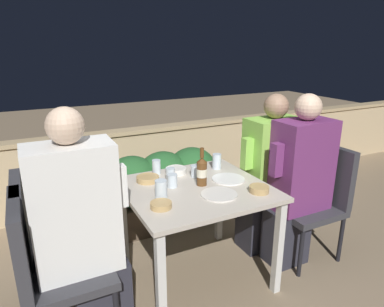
{
  "coord_description": "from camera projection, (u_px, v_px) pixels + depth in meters",
  "views": [
    {
      "loc": [
        -0.98,
        -1.89,
        1.63
      ],
      "look_at": [
        0.0,
        0.06,
        0.93
      ],
      "focal_mm": 32.0,
      "sensor_mm": 36.0,
      "label": 1
    }
  ],
  "objects": [
    {
      "name": "ground_plane",
      "position": [
        196.0,
        276.0,
        2.52
      ],
      "size": [
        16.0,
        16.0,
        0.0
      ],
      "primitive_type": "plane",
      "color": "#847056"
    },
    {
      "name": "parapet_wall",
      "position": [
        133.0,
        165.0,
        3.67
      ],
      "size": [
        9.0,
        0.18,
        0.79
      ],
      "color": "tan",
      "rests_on": "ground_plane"
    },
    {
      "name": "dining_table",
      "position": [
        196.0,
        200.0,
        2.34
      ],
      "size": [
        0.94,
        0.86,
        0.71
      ],
      "color": "#BCB2A3",
      "rests_on": "ground_plane"
    },
    {
      "name": "planter_hedge",
      "position": [
        163.0,
        185.0,
        3.15
      ],
      "size": [
        1.07,
        0.47,
        0.71
      ],
      "color": "brown",
      "rests_on": "ground_plane"
    },
    {
      "name": "chair_left_near",
      "position": [
        45.0,
        261.0,
        1.82
      ],
      "size": [
        0.47,
        0.47,
        0.9
      ],
      "color": "#333338",
      "rests_on": "ground_plane"
    },
    {
      "name": "person_white_polo",
      "position": [
        82.0,
        229.0,
        1.87
      ],
      "size": [
        0.51,
        0.26,
        1.35
      ],
      "color": "#282833",
      "rests_on": "ground_plane"
    },
    {
      "name": "chair_left_far",
      "position": [
        43.0,
        235.0,
        2.07
      ],
      "size": [
        0.47,
        0.47,
        0.9
      ],
      "color": "#333338",
      "rests_on": "ground_plane"
    },
    {
      "name": "chair_right_near",
      "position": [
        316.0,
        192.0,
        2.68
      ],
      "size": [
        0.47,
        0.47,
        0.9
      ],
      "color": "#333338",
      "rests_on": "ground_plane"
    },
    {
      "name": "person_purple_stripe",
      "position": [
        298.0,
        182.0,
        2.55
      ],
      "size": [
        0.5,
        0.26,
        1.31
      ],
      "color": "#282833",
      "rests_on": "ground_plane"
    },
    {
      "name": "chair_right_far",
      "position": [
        287.0,
        182.0,
        2.87
      ],
      "size": [
        0.47,
        0.47,
        0.9
      ],
      "color": "#333338",
      "rests_on": "ground_plane"
    },
    {
      "name": "person_green_blouse",
      "position": [
        268.0,
        174.0,
        2.75
      ],
      "size": [
        0.5,
        0.26,
        1.28
      ],
      "color": "#282833",
      "rests_on": "ground_plane"
    },
    {
      "name": "beer_bottle",
      "position": [
        202.0,
        171.0,
        2.31
      ],
      "size": [
        0.07,
        0.07,
        0.26
      ],
      "color": "brown",
      "rests_on": "dining_table"
    },
    {
      "name": "plate_0",
      "position": [
        228.0,
        179.0,
        2.43
      ],
      "size": [
        0.23,
        0.23,
        0.01
      ],
      "color": "white",
      "rests_on": "dining_table"
    },
    {
      "name": "plate_1",
      "position": [
        219.0,
        194.0,
        2.18
      ],
      "size": [
        0.23,
        0.23,
        0.01
      ],
      "color": "silver",
      "rests_on": "dining_table"
    },
    {
      "name": "bowl_0",
      "position": [
        259.0,
        189.0,
        2.22
      ],
      "size": [
        0.13,
        0.13,
        0.04
      ],
      "color": "tan",
      "rests_on": "dining_table"
    },
    {
      "name": "bowl_1",
      "position": [
        176.0,
        170.0,
        2.55
      ],
      "size": [
        0.16,
        0.16,
        0.04
      ],
      "color": "silver",
      "rests_on": "dining_table"
    },
    {
      "name": "bowl_2",
      "position": [
        161.0,
        205.0,
        2.01
      ],
      "size": [
        0.13,
        0.13,
        0.04
      ],
      "color": "tan",
      "rests_on": "dining_table"
    },
    {
      "name": "bowl_3",
      "position": [
        148.0,
        178.0,
        2.4
      ],
      "size": [
        0.16,
        0.16,
        0.04
      ],
      "color": "tan",
      "rests_on": "dining_table"
    },
    {
      "name": "glass_cup_0",
      "position": [
        161.0,
        189.0,
        2.12
      ],
      "size": [
        0.08,
        0.08,
        0.12
      ],
      "color": "silver",
      "rests_on": "dining_table"
    },
    {
      "name": "glass_cup_1",
      "position": [
        217.0,
        161.0,
        2.64
      ],
      "size": [
        0.07,
        0.07,
        0.12
      ],
      "color": "silver",
      "rests_on": "dining_table"
    },
    {
      "name": "glass_cup_2",
      "position": [
        196.0,
        171.0,
        2.48
      ],
      "size": [
        0.07,
        0.07,
        0.09
      ],
      "color": "silver",
      "rests_on": "dining_table"
    },
    {
      "name": "glass_cup_3",
      "position": [
        156.0,
        167.0,
        2.53
      ],
      "size": [
        0.06,
        0.06,
        0.11
      ],
      "color": "silver",
      "rests_on": "dining_table"
    },
    {
      "name": "glass_cup_4",
      "position": [
        172.0,
        181.0,
        2.3
      ],
      "size": [
        0.07,
        0.07,
        0.09
      ],
      "color": "silver",
      "rests_on": "dining_table"
    },
    {
      "name": "glass_cup_5",
      "position": [
        170.0,
        175.0,
        2.39
      ],
      "size": [
        0.06,
        0.06,
        0.1
      ],
      "color": "silver",
      "rests_on": "dining_table"
    },
    {
      "name": "fork_0",
      "position": [
        197.0,
        168.0,
        2.64
      ],
      "size": [
        0.04,
        0.17,
        0.01
      ],
      "color": "silver",
      "rests_on": "dining_table"
    }
  ]
}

